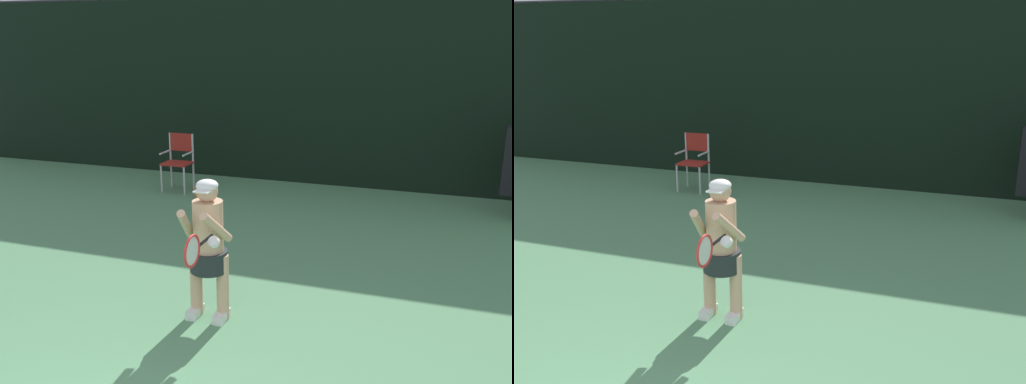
% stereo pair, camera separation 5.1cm
% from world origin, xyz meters
% --- Properties ---
extents(backdrop_screen, '(18.00, 0.12, 3.66)m').
position_xyz_m(backdrop_screen, '(0.00, 8.50, 1.81)').
color(backdrop_screen, black).
rests_on(backdrop_screen, ground).
extents(umpire_chair, '(0.52, 0.44, 1.08)m').
position_xyz_m(umpire_chair, '(-2.84, 7.15, 0.62)').
color(umpire_chair, '#B7B7BC').
rests_on(umpire_chair, ground).
extents(water_bottle, '(0.07, 0.07, 0.27)m').
position_xyz_m(water_bottle, '(-2.27, 6.69, 0.12)').
color(water_bottle, orange).
rests_on(water_bottle, ground).
extents(tennis_player, '(0.52, 0.59, 1.48)m').
position_xyz_m(tennis_player, '(-0.24, 2.69, 0.81)').
color(tennis_player, white).
rests_on(tennis_player, ground).
extents(tennis_racket, '(0.03, 0.60, 0.31)m').
position_xyz_m(tennis_racket, '(-0.13, 2.13, 0.97)').
color(tennis_racket, black).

